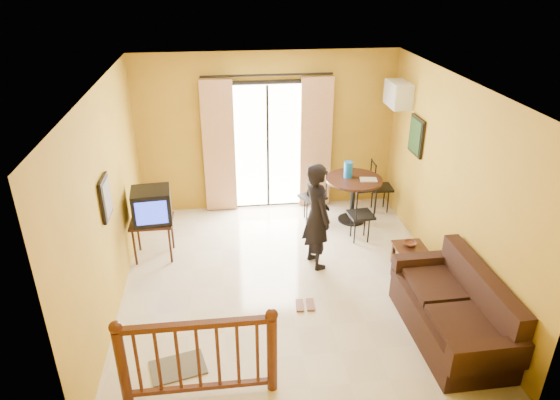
{
  "coord_description": "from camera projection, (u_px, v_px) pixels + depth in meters",
  "views": [
    {
      "loc": [
        -0.8,
        -5.81,
        4.12
      ],
      "look_at": [
        -0.06,
        0.2,
        1.2
      ],
      "focal_mm": 32.0,
      "sensor_mm": 36.0,
      "label": 1
    }
  ],
  "objects": [
    {
      "name": "ground",
      "position": [
        286.0,
        282.0,
        7.07
      ],
      "size": [
        5.0,
        5.0,
        0.0
      ],
      "primitive_type": "plane",
      "color": "beige",
      "rests_on": "ground"
    },
    {
      "name": "room_shell",
      "position": [
        287.0,
        171.0,
        6.33
      ],
      "size": [
        5.0,
        5.0,
        5.0
      ],
      "color": "white",
      "rests_on": "ground"
    },
    {
      "name": "balcony_door",
      "position": [
        268.0,
        146.0,
        8.73
      ],
      "size": [
        2.25,
        0.14,
        2.46
      ],
      "color": "black",
      "rests_on": "ground"
    },
    {
      "name": "tv_table",
      "position": [
        152.0,
        225.0,
        7.46
      ],
      "size": [
        0.62,
        0.52,
        0.62
      ],
      "color": "black",
      "rests_on": "ground"
    },
    {
      "name": "television",
      "position": [
        152.0,
        205.0,
        7.32
      ],
      "size": [
        0.6,
        0.56,
        0.5
      ],
      "rotation": [
        0.0,
        0.0,
        0.09
      ],
      "color": "black",
      "rests_on": "tv_table"
    },
    {
      "name": "picture_left",
      "position": [
        106.0,
        198.0,
        5.98
      ],
      "size": [
        0.05,
        0.42,
        0.52
      ],
      "color": "black",
      "rests_on": "room_shell"
    },
    {
      "name": "dining_table",
      "position": [
        353.0,
        187.0,
        8.48
      ],
      "size": [
        0.96,
        0.96,
        0.8
      ],
      "color": "black",
      "rests_on": "ground"
    },
    {
      "name": "water_jug",
      "position": [
        348.0,
        170.0,
        8.4
      ],
      "size": [
        0.15,
        0.15,
        0.27
      ],
      "primitive_type": "cylinder",
      "color": "blue",
      "rests_on": "dining_table"
    },
    {
      "name": "serving_tray",
      "position": [
        368.0,
        180.0,
        8.34
      ],
      "size": [
        0.31,
        0.22,
        0.02
      ],
      "primitive_type": "cube",
      "rotation": [
        0.0,
        0.0,
        -0.16
      ],
      "color": "beige",
      "rests_on": "dining_table"
    },
    {
      "name": "dining_chairs",
      "position": [
        350.0,
        222.0,
        8.68
      ],
      "size": [
        1.76,
        1.42,
        0.95
      ],
      "color": "black",
      "rests_on": "ground"
    },
    {
      "name": "air_conditioner",
      "position": [
        398.0,
        94.0,
        8.11
      ],
      "size": [
        0.31,
        0.6,
        0.4
      ],
      "color": "white",
      "rests_on": "room_shell"
    },
    {
      "name": "botanical_print",
      "position": [
        416.0,
        136.0,
        7.76
      ],
      "size": [
        0.05,
        0.5,
        0.6
      ],
      "color": "black",
      "rests_on": "room_shell"
    },
    {
      "name": "coffee_table",
      "position": [
        414.0,
        260.0,
        7.15
      ],
      "size": [
        0.45,
        0.8,
        0.36
      ],
      "color": "black",
      "rests_on": "ground"
    },
    {
      "name": "bowl",
      "position": [
        410.0,
        244.0,
        7.27
      ],
      "size": [
        0.22,
        0.22,
        0.06
      ],
      "primitive_type": "imported",
      "rotation": [
        0.0,
        0.0,
        0.2
      ],
      "color": "brown",
      "rests_on": "coffee_table"
    },
    {
      "name": "sofa",
      "position": [
        455.0,
        313.0,
        5.93
      ],
      "size": [
        0.9,
        1.88,
        0.9
      ],
      "rotation": [
        0.0,
        0.0,
        0.02
      ],
      "color": "black",
      "rests_on": "ground"
    },
    {
      "name": "standing_person",
      "position": [
        317.0,
        216.0,
        7.16
      ],
      "size": [
        0.54,
        0.67,
        1.61
      ],
      "primitive_type": "imported",
      "rotation": [
        0.0,
        0.0,
        1.86
      ],
      "color": "black",
      "rests_on": "ground"
    },
    {
      "name": "stair_balustrade",
      "position": [
        198.0,
        353.0,
        5.0
      ],
      "size": [
        1.63,
        0.13,
        1.04
      ],
      "color": "#471E0F",
      "rests_on": "ground"
    },
    {
      "name": "doormat",
      "position": [
        178.0,
        367.0,
        5.58
      ],
      "size": [
        0.68,
        0.53,
        0.02
      ],
      "primitive_type": "cube",
      "rotation": [
        0.0,
        0.0,
        0.24
      ],
      "color": "#5F594C",
      "rests_on": "ground"
    },
    {
      "name": "sandals",
      "position": [
        305.0,
        305.0,
        6.58
      ],
      "size": [
        0.26,
        0.26,
        0.03
      ],
      "color": "brown",
      "rests_on": "ground"
    }
  ]
}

